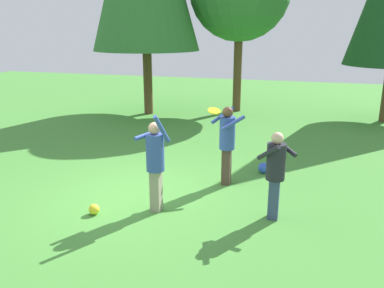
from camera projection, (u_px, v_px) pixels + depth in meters
ground_plane at (138, 195)px, 8.40m from camera, size 40.00×40.00×0.00m
person_thrower at (155, 159)px, 7.43m from camera, size 0.66×0.66×1.93m
person_catcher at (227, 139)px, 8.72m from camera, size 0.76×0.76×1.77m
person_bystander at (276, 169)px, 7.13m from camera, size 0.72×0.71×1.64m
frisbee at (214, 111)px, 8.38m from camera, size 0.37×0.37×0.11m
ball_yellow at (94, 209)px, 7.52m from camera, size 0.20×0.20×0.20m
ball_blue at (263, 168)px, 9.65m from camera, size 0.26×0.26×0.26m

